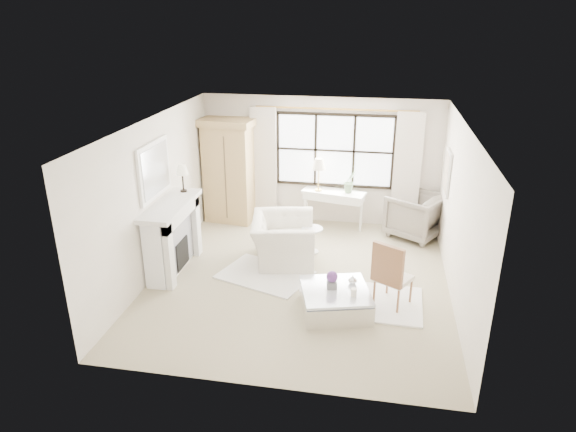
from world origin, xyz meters
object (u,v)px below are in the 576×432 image
console_table (333,209)px  club_armchair (283,240)px  armoire (229,170)px  coffee_table (335,301)px

console_table → club_armchair: 1.91m
armoire → club_armchair: (1.50, -1.76, -0.73)m
console_table → coffee_table: console_table is taller
coffee_table → club_armchair: bearing=110.1°
club_armchair → coffee_table: bearing=-154.4°
armoire → club_armchair: 2.42m
armoire → coffee_table: 4.33m
club_armchair → coffee_table: (1.11, -1.57, -0.23)m
armoire → coffee_table: bearing=-45.5°
armoire → console_table: armoire is taller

